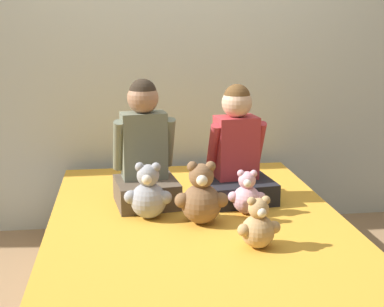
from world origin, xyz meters
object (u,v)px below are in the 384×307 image
bed (196,258)px  teddy_bear_held_by_right_child (247,195)px  child_on_right (237,154)px  teddy_bear_held_by_left_child (148,195)px  child_on_left (145,153)px  teddy_bear_between_children (201,197)px  teddy_bear_at_foot_of_bed (258,226)px

bed → teddy_bear_held_by_right_child: bearing=3.3°
child_on_right → teddy_bear_held_by_left_child: size_ratio=2.22×
bed → child_on_left: bearing=134.7°
teddy_bear_held_by_left_child → teddy_bear_between_children: bearing=-12.8°
child_on_right → teddy_bear_between_children: 0.42m
teddy_bear_held_by_right_child → teddy_bear_between_children: bearing=-146.4°
child_on_left → child_on_right: bearing=-7.6°
child_on_right → bed: bearing=-143.4°
teddy_bear_held_by_left_child → teddy_bear_between_children: (0.24, -0.10, 0.01)m
bed → child_on_right: 0.58m
child_on_right → teddy_bear_held_by_right_child: 0.27m
child_on_left → teddy_bear_held_by_right_child: size_ratio=2.91×
bed → child_on_left: (-0.24, 0.24, 0.49)m
teddy_bear_held_by_left_child → child_on_right: bearing=34.7°
teddy_bear_held_by_right_child → teddy_bear_between_children: 0.27m
teddy_bear_held_by_right_child → teddy_bear_at_foot_of_bed: teddy_bear_at_foot_of_bed is taller
bed → teddy_bear_at_foot_of_bed: teddy_bear_at_foot_of_bed is taller
bed → teddy_bear_held_by_right_child: teddy_bear_held_by_right_child is taller
bed → child_on_right: child_on_right is taller
child_on_left → child_on_right: (0.49, 0.00, -0.02)m
teddy_bear_held_by_left_child → teddy_bear_at_foot_of_bed: teddy_bear_held_by_left_child is taller
child_on_left → teddy_bear_held_by_left_child: (0.00, -0.22, -0.15)m
bed → teddy_bear_held_by_left_child: bearing=175.9°
child_on_right → teddy_bear_held_by_right_child: size_ratio=2.76×
bed → teddy_bear_at_foot_of_bed: size_ratio=8.36×
child_on_right → teddy_bear_held_by_left_child: (-0.49, -0.22, -0.13)m
child_on_left → teddy_bear_at_foot_of_bed: (0.44, -0.64, -0.17)m
child_on_left → teddy_bear_at_foot_of_bed: 0.80m
teddy_bear_held_by_left_child → child_on_left: bearing=100.9°
bed → teddy_bear_held_by_left_child: (-0.23, 0.02, 0.34)m
child_on_right → teddy_bear_held_by_left_child: bearing=-162.3°
child_on_left → teddy_bear_held_by_right_child: bearing=-32.2°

